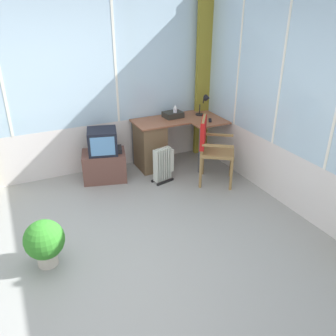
{
  "coord_description": "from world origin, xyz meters",
  "views": [
    {
      "loc": [
        -0.84,
        -2.98,
        2.56
      ],
      "look_at": [
        0.86,
        0.58,
        0.64
      ],
      "focal_mm": 38.04,
      "sensor_mm": 36.0,
      "label": 1
    }
  ],
  "objects_px": {
    "tv_on_stand": "(104,158)",
    "potted_plant": "(45,241)",
    "desk_lamp": "(206,102)",
    "space_heater": "(164,165)",
    "paper_tray": "(173,115)",
    "wooden_armchair": "(209,142)",
    "desk": "(154,143)",
    "spray_bottle": "(175,111)",
    "tv_remote": "(210,120)"
  },
  "relations": [
    {
      "from": "desk",
      "to": "potted_plant",
      "type": "relative_size",
      "value": 2.67
    },
    {
      "from": "paper_tray",
      "to": "potted_plant",
      "type": "bearing_deg",
      "value": -142.74
    },
    {
      "from": "wooden_armchair",
      "to": "tv_on_stand",
      "type": "height_order",
      "value": "wooden_armchair"
    },
    {
      "from": "tv_on_stand",
      "to": "desk_lamp",
      "type": "bearing_deg",
      "value": 0.99
    },
    {
      "from": "tv_remote",
      "to": "wooden_armchair",
      "type": "bearing_deg",
      "value": -92.8
    },
    {
      "from": "desk_lamp",
      "to": "spray_bottle",
      "type": "xyz_separation_m",
      "value": [
        -0.51,
        0.09,
        -0.12
      ]
    },
    {
      "from": "potted_plant",
      "to": "paper_tray",
      "type": "bearing_deg",
      "value": 37.26
    },
    {
      "from": "desk_lamp",
      "to": "potted_plant",
      "type": "distance_m",
      "value": 3.39
    },
    {
      "from": "tv_on_stand",
      "to": "potted_plant",
      "type": "height_order",
      "value": "tv_on_stand"
    },
    {
      "from": "tv_on_stand",
      "to": "space_heater",
      "type": "bearing_deg",
      "value": -29.4
    },
    {
      "from": "tv_on_stand",
      "to": "paper_tray",
      "type": "bearing_deg",
      "value": 7.5
    },
    {
      "from": "tv_on_stand",
      "to": "tv_remote",
      "type": "bearing_deg",
      "value": -8.82
    },
    {
      "from": "wooden_armchair",
      "to": "potted_plant",
      "type": "bearing_deg",
      "value": -160.5
    },
    {
      "from": "desk_lamp",
      "to": "tv_remote",
      "type": "distance_m",
      "value": 0.37
    },
    {
      "from": "tv_remote",
      "to": "potted_plant",
      "type": "height_order",
      "value": "tv_remote"
    },
    {
      "from": "spray_bottle",
      "to": "space_heater",
      "type": "xyz_separation_m",
      "value": [
        -0.47,
        -0.57,
        -0.61
      ]
    },
    {
      "from": "desk_lamp",
      "to": "space_heater",
      "type": "bearing_deg",
      "value": -154.12
    },
    {
      "from": "space_heater",
      "to": "paper_tray",
      "type": "bearing_deg",
      "value": 53.44
    },
    {
      "from": "desk",
      "to": "wooden_armchair",
      "type": "bearing_deg",
      "value": -57.41
    },
    {
      "from": "wooden_armchair",
      "to": "space_heater",
      "type": "height_order",
      "value": "wooden_armchair"
    },
    {
      "from": "desk_lamp",
      "to": "tv_on_stand",
      "type": "bearing_deg",
      "value": -179.01
    },
    {
      "from": "desk_lamp",
      "to": "spray_bottle",
      "type": "height_order",
      "value": "desk_lamp"
    },
    {
      "from": "desk_lamp",
      "to": "wooden_armchair",
      "type": "xyz_separation_m",
      "value": [
        -0.38,
        -0.77,
        -0.36
      ]
    },
    {
      "from": "tv_on_stand",
      "to": "spray_bottle",
      "type": "bearing_deg",
      "value": 5.68
    },
    {
      "from": "desk",
      "to": "potted_plant",
      "type": "bearing_deg",
      "value": -139.17
    },
    {
      "from": "spray_bottle",
      "to": "tv_on_stand",
      "type": "distance_m",
      "value": 1.37
    },
    {
      "from": "desk_lamp",
      "to": "wooden_armchair",
      "type": "bearing_deg",
      "value": -116.48
    },
    {
      "from": "tv_on_stand",
      "to": "wooden_armchair",
      "type": "bearing_deg",
      "value": -28.22
    },
    {
      "from": "tv_on_stand",
      "to": "potted_plant",
      "type": "bearing_deg",
      "value": -124.39
    },
    {
      "from": "desk_lamp",
      "to": "space_heater",
      "type": "height_order",
      "value": "desk_lamp"
    },
    {
      "from": "paper_tray",
      "to": "wooden_armchair",
      "type": "height_order",
      "value": "wooden_armchair"
    },
    {
      "from": "desk",
      "to": "tv_remote",
      "type": "distance_m",
      "value": 0.96
    },
    {
      "from": "desk_lamp",
      "to": "paper_tray",
      "type": "height_order",
      "value": "desk_lamp"
    },
    {
      "from": "spray_bottle",
      "to": "desk_lamp",
      "type": "bearing_deg",
      "value": -10.56
    },
    {
      "from": "desk",
      "to": "wooden_armchair",
      "type": "xyz_separation_m",
      "value": [
        0.52,
        -0.82,
        0.22
      ]
    },
    {
      "from": "space_heater",
      "to": "tv_remote",
      "type": "bearing_deg",
      "value": 11.53
    },
    {
      "from": "spray_bottle",
      "to": "space_heater",
      "type": "relative_size",
      "value": 0.4
    },
    {
      "from": "desk",
      "to": "wooden_armchair",
      "type": "relative_size",
      "value": 1.4
    },
    {
      "from": "desk_lamp",
      "to": "space_heater",
      "type": "distance_m",
      "value": 1.31
    },
    {
      "from": "desk",
      "to": "space_heater",
      "type": "relative_size",
      "value": 2.6
    },
    {
      "from": "desk",
      "to": "tv_on_stand",
      "type": "relative_size",
      "value": 1.74
    },
    {
      "from": "spray_bottle",
      "to": "paper_tray",
      "type": "xyz_separation_m",
      "value": [
        -0.02,
        0.04,
        -0.06
      ]
    },
    {
      "from": "space_heater",
      "to": "desk",
      "type": "bearing_deg",
      "value": 82.34
    },
    {
      "from": "tv_remote",
      "to": "potted_plant",
      "type": "xyz_separation_m",
      "value": [
        -2.79,
        -1.36,
        -0.49
      ]
    },
    {
      "from": "desk",
      "to": "paper_tray",
      "type": "bearing_deg",
      "value": 12.66
    },
    {
      "from": "tv_remote",
      "to": "paper_tray",
      "type": "height_order",
      "value": "paper_tray"
    },
    {
      "from": "desk_lamp",
      "to": "spray_bottle",
      "type": "distance_m",
      "value": 0.53
    },
    {
      "from": "desk",
      "to": "tv_remote",
      "type": "bearing_deg",
      "value": -22.32
    },
    {
      "from": "space_heater",
      "to": "potted_plant",
      "type": "height_order",
      "value": "space_heater"
    },
    {
      "from": "tv_remote",
      "to": "paper_tray",
      "type": "xyz_separation_m",
      "value": [
        -0.45,
        0.42,
        0.03
      ]
    }
  ]
}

